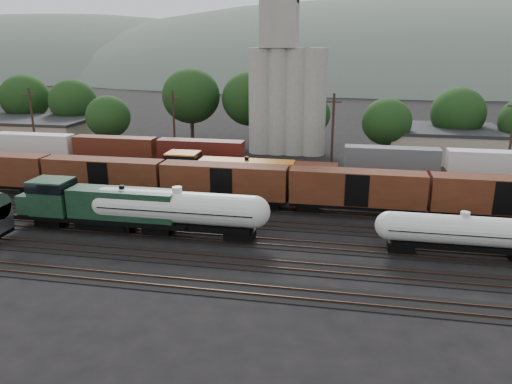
% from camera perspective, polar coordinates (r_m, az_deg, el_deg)
% --- Properties ---
extents(ground, '(600.00, 600.00, 0.00)m').
position_cam_1_polar(ground, '(55.49, -5.09, -3.29)').
color(ground, black).
extents(tracks, '(180.00, 33.20, 0.20)m').
position_cam_1_polar(tracks, '(55.48, -5.09, -3.25)').
color(tracks, black).
rests_on(tracks, ground).
extents(green_locomotive, '(18.79, 3.32, 4.97)m').
position_cam_1_polar(green_locomotive, '(54.40, -18.07, -1.37)').
color(green_locomotive, black).
rests_on(green_locomotive, ground).
extents(tank_car_a, '(18.76, 3.36, 4.92)m').
position_cam_1_polar(tank_car_a, '(50.65, -8.91, -1.95)').
color(tank_car_a, silver).
rests_on(tank_car_a, ground).
extents(tank_car_b, '(15.68, 2.81, 4.11)m').
position_cam_1_polar(tank_car_b, '(49.11, 22.58, -4.26)').
color(tank_car_b, silver).
rests_on(tank_car_b, ground).
extents(orange_locomotive, '(20.09, 3.35, 5.02)m').
position_cam_1_polar(orange_locomotive, '(64.24, -4.05, 2.20)').
color(orange_locomotive, black).
rests_on(orange_locomotive, ground).
extents(boxcar_string, '(122.80, 2.90, 4.20)m').
position_cam_1_polar(boxcar_string, '(68.48, -22.73, 2.08)').
color(boxcar_string, black).
rests_on(boxcar_string, ground).
extents(container_wall, '(169.93, 2.60, 5.80)m').
position_cam_1_polar(container_wall, '(69.40, -4.40, 3.22)').
color(container_wall, black).
rests_on(container_wall, ground).
extents(grain_silo, '(13.40, 5.00, 29.00)m').
position_cam_1_polar(grain_silo, '(87.11, 3.45, 11.71)').
color(grain_silo, '#9B988E').
rests_on(grain_silo, ground).
extents(industrial_sheds, '(119.38, 17.26, 5.10)m').
position_cam_1_polar(industrial_sheds, '(87.22, 5.47, 5.89)').
color(industrial_sheds, '#9E937F').
rests_on(industrial_sheds, ground).
extents(tree_band, '(163.79, 21.93, 14.20)m').
position_cam_1_polar(tree_band, '(91.70, -2.85, 9.75)').
color(tree_band, black).
rests_on(tree_band, ground).
extents(utility_poles, '(122.20, 0.36, 12.00)m').
position_cam_1_polar(utility_poles, '(74.60, -0.57, 6.96)').
color(utility_poles, black).
rests_on(utility_poles, ground).
extents(distant_hills, '(860.00, 286.00, 130.00)m').
position_cam_1_polar(distant_hills, '(312.67, 12.70, 9.21)').
color(distant_hills, '#59665B').
rests_on(distant_hills, ground).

